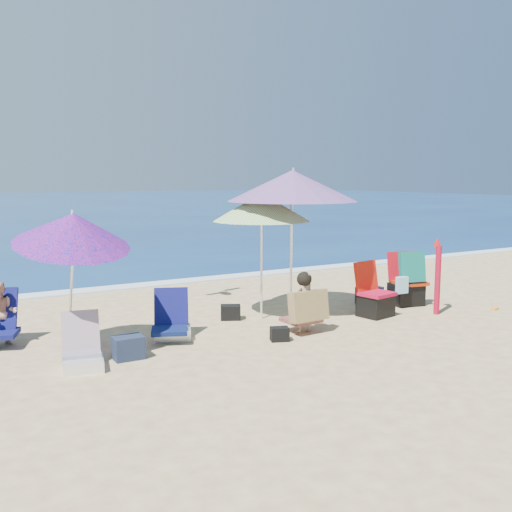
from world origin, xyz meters
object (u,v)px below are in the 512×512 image
camp_chair_left (374,300)px  umbrella_blue (73,229)px  person_center (305,303)px  umbrella_striped (261,207)px  camp_chair_right (407,285)px  chair_navy (172,326)px  chair_rainbow (82,354)px  furled_umbrella (438,273)px  umbrella_turquoise (292,186)px

camp_chair_left → umbrella_blue: bearing=176.2°
person_center → umbrella_striped: bearing=95.3°
umbrella_striped → camp_chair_right: (2.76, -0.45, -1.45)m
camp_chair_right → person_center: bearing=-166.6°
chair_navy → camp_chair_left: 3.42m
camp_chair_right → chair_navy: bearing=178.9°
chair_rainbow → camp_chair_left: 4.81m
chair_navy → chair_rainbow: size_ratio=1.13×
umbrella_striped → furled_umbrella: umbrella_striped is taller
chair_navy → umbrella_striped: bearing=12.0°
umbrella_striped → chair_navy: bearing=-168.0°
furled_umbrella → chair_navy: size_ratio=1.52×
umbrella_turquoise → chair_navy: umbrella_turquoise is taller
umbrella_blue → chair_rainbow: bearing=-97.9°
umbrella_blue → person_center: umbrella_blue is taller
chair_rainbow → camp_chair_left: bearing=2.5°
umbrella_striped → camp_chair_right: 3.15m
camp_chair_left → person_center: bearing=-170.0°
furled_umbrella → camp_chair_right: bearing=85.4°
umbrella_blue → chair_navy: (1.34, 0.13, -1.44)m
umbrella_turquoise → umbrella_striped: (-0.54, 0.07, -0.33)m
chair_rainbow → camp_chair_right: (5.87, 0.56, 0.19)m
furled_umbrella → chair_navy: furled_umbrella is taller
umbrella_blue → person_center: bearing=-10.7°
umbrella_turquoise → camp_chair_right: (2.22, -0.38, -1.78)m
person_center → umbrella_turquoise: bearing=66.5°
umbrella_striped → chair_rainbow: bearing=-162.1°
chair_rainbow → person_center: bearing=-1.3°
chair_navy → chair_rainbow: 1.56m
chair_rainbow → umbrella_striped: bearing=17.9°
umbrella_striped → person_center: bearing=-84.7°
furled_umbrella → chair_navy: bearing=169.2°
chair_navy → camp_chair_left: camp_chair_left is taller
umbrella_turquoise → furled_umbrella: umbrella_turquoise is taller
umbrella_striped → umbrella_blue: umbrella_striped is taller
chair_rainbow → chair_navy: bearing=24.5°
umbrella_striped → furled_umbrella: bearing=-24.0°
chair_navy → camp_chair_right: 4.46m
umbrella_turquoise → furled_umbrella: size_ratio=2.03×
furled_umbrella → chair_rainbow: (-5.81, 0.19, -0.53)m
furled_umbrella → person_center: 2.61m
camp_chair_right → person_center: 2.73m
umbrella_striped → umbrella_blue: bearing=-170.9°
umbrella_striped → chair_rainbow: umbrella_striped is taller
umbrella_blue → person_center: (3.14, -0.59, -1.18)m
umbrella_turquoise → camp_chair_left: bearing=-32.4°
umbrella_turquoise → chair_rainbow: 4.25m
camp_chair_right → person_center: size_ratio=1.08×
umbrella_turquoise → umbrella_striped: 0.64m
person_center → chair_rainbow: bearing=178.7°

